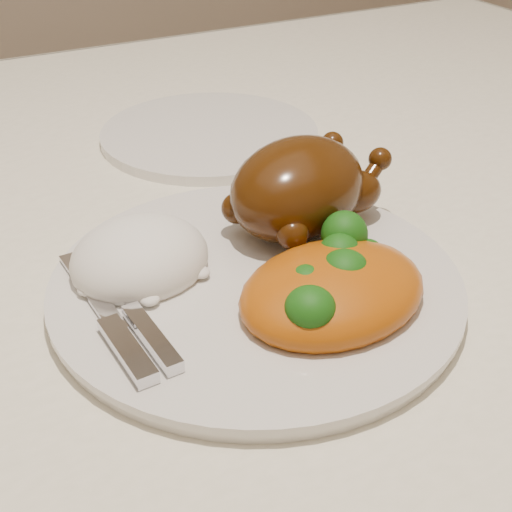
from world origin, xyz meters
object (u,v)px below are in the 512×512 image
dinner_plate (256,286)px  roast_chicken (301,187)px  dining_table (139,294)px  side_plate (210,134)px

dinner_plate → roast_chicken: 0.10m
dinner_plate → dining_table: bearing=101.8°
dining_table → roast_chicken: size_ratio=9.55×
dining_table → dinner_plate: size_ratio=5.25×
roast_chicken → dinner_plate: bearing=-162.9°
dining_table → dinner_plate: bearing=-78.2°
dining_table → roast_chicken: (0.11, -0.13, 0.15)m
side_plate → roast_chicken: roast_chicken is taller
dinner_plate → side_plate: dinner_plate is taller
roast_chicken → dining_table: bearing=109.3°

